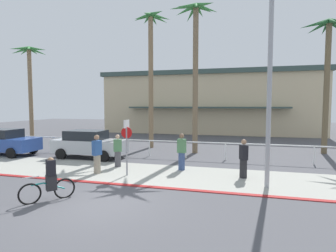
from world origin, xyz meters
TOP-DOWN VIEW (x-y plane):
  - ground_plane at (0.00, 10.00)m, footprint 80.00×80.00m
  - sidewalk_strip at (0.00, 4.20)m, footprint 44.00×4.00m
  - curb_paint at (0.00, 2.20)m, footprint 44.00×0.24m
  - building_backdrop at (0.62, 26.80)m, footprint 24.84×11.03m
  - rail_fence at (0.00, 8.50)m, footprint 21.36×0.08m
  - stop_sign_bike_lane at (-0.60, 3.63)m, footprint 0.52×0.56m
  - streetlight_curb at (5.45, 3.11)m, footprint 0.24×2.54m
  - palm_tree_0 at (-14.15, 13.14)m, footprint 3.63×3.45m
  - palm_tree_1 at (-2.21, 12.02)m, footprint 2.91×3.07m
  - palm_tree_2 at (1.35, 10.47)m, footprint 3.19×3.35m
  - palm_tree_3 at (9.78, 12.52)m, footprint 3.72×3.46m
  - car_blue_0 at (-10.49, 6.50)m, footprint 4.40×2.02m
  - car_silver_1 at (-4.59, 7.05)m, footprint 4.40×2.02m
  - cyclist_teal_0 at (-1.77, -0.12)m, footprint 1.22×1.43m
  - pedestrian_0 at (4.55, 4.56)m, footprint 0.42×0.47m
  - pedestrian_1 at (-2.10, 3.61)m, footprint 0.42×0.47m
  - pedestrian_2 at (-1.79, 5.19)m, footprint 0.48×0.44m
  - pedestrian_3 at (1.60, 5.32)m, footprint 0.43×0.36m

SIDE VIEW (x-z plane):
  - ground_plane at x=0.00m, z-range 0.00..0.00m
  - sidewalk_strip at x=0.00m, z-range 0.00..0.02m
  - curb_paint at x=0.00m, z-range 0.00..0.03m
  - cyclist_teal_0 at x=-1.77m, z-range -0.06..1.44m
  - pedestrian_2 at x=-1.79m, z-range -0.06..1.64m
  - pedestrian_0 at x=4.55m, z-range -0.06..1.67m
  - rail_fence at x=0.00m, z-range 0.32..1.36m
  - pedestrian_3 at x=1.60m, z-range -0.06..1.78m
  - pedestrian_1 at x=-2.10m, z-range -0.06..1.79m
  - car_blue_0 at x=-10.49m, z-range 0.03..1.72m
  - car_silver_1 at x=-4.59m, z-range 0.03..1.72m
  - stop_sign_bike_lane at x=-0.60m, z-range 0.40..2.96m
  - building_backdrop at x=0.62m, z-range 0.02..7.12m
  - streetlight_curb at x=5.45m, z-range 0.53..8.03m
  - palm_tree_0 at x=-14.15m, z-range 2.06..10.57m
  - palm_tree_3 at x=9.78m, z-range 2.19..11.04m
  - palm_tree_1 at x=-2.21m, z-range 2.25..12.34m
  - palm_tree_2 at x=1.35m, z-range 2.44..12.33m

